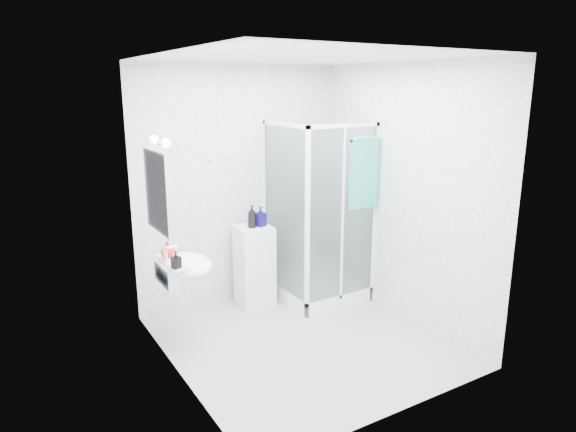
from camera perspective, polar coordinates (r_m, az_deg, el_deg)
room at (r=4.59m, az=1.72°, el=0.83°), size 2.40×2.60×2.60m
shower_enclosure at (r=5.79m, az=3.13°, el=-5.12°), size 0.90×0.95×2.00m
wall_basin at (r=4.70m, az=-11.57°, el=-5.52°), size 0.46×0.56×0.35m
mirror at (r=4.46m, az=-14.42°, el=2.64°), size 0.02×0.60×0.70m
vanity_lights at (r=4.41m, az=-14.13°, el=8.06°), size 0.10×0.40×0.08m
wall_hooks at (r=5.50m, az=-7.61°, el=6.33°), size 0.23×0.06×0.03m
storage_cabinet at (r=5.68m, az=-3.75°, el=-5.53°), size 0.39×0.41×0.89m
hand_towel at (r=5.41m, az=8.45°, el=4.95°), size 0.35×0.05×0.75m
shampoo_bottle_a at (r=5.48m, az=-4.04°, el=-0.06°), size 0.11×0.11×0.25m
shampoo_bottle_b at (r=5.54m, az=-3.09°, el=-0.04°), size 0.13×0.13×0.22m
soap_dispenser_orange at (r=4.72m, az=-13.24°, el=-3.66°), size 0.17×0.17×0.16m
soap_dispenser_black at (r=4.45m, az=-12.33°, el=-4.78°), size 0.09×0.09×0.15m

